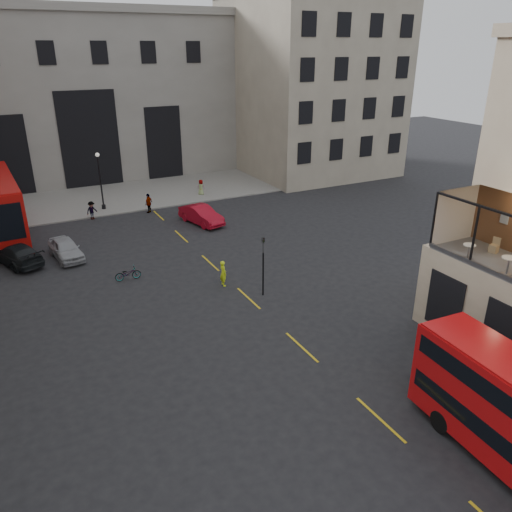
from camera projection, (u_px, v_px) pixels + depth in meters
name	position (u px, v px, depth m)	size (l,w,h in m)	color
ground	(417.00, 405.00, 21.29)	(140.00, 140.00, 0.00)	black
gateway	(76.00, 93.00, 54.68)	(35.00, 10.60, 18.00)	gray
building_right	(308.00, 80.00, 58.40)	(16.60, 18.60, 20.00)	#AA9F89
pavement_far	(96.00, 199.00, 49.73)	(40.00, 12.00, 0.12)	slate
traffic_light_near	(263.00, 259.00, 29.71)	(0.16, 0.20, 3.80)	black
street_lamp_b	(101.00, 185.00, 45.56)	(0.36, 0.36, 5.33)	black
car_a	(66.00, 249.00, 35.67)	(1.72, 4.26, 1.45)	#9D9FA5
car_b	(201.00, 215.00, 42.64)	(1.64, 4.70, 1.55)	#A0091A
car_c	(17.00, 254.00, 34.75)	(2.02, 4.96, 1.44)	black
bicycle	(128.00, 274.00, 32.48)	(0.58, 1.67, 0.88)	gray
cyclist	(223.00, 273.00, 31.56)	(0.62, 0.40, 1.69)	#DEFF1A
pedestrian_b	(92.00, 210.00, 43.69)	(1.05, 0.60, 1.62)	gray
pedestrian_c	(149.00, 203.00, 45.40)	(1.05, 0.44, 1.79)	gray
pedestrian_d	(201.00, 188.00, 50.73)	(0.79, 0.51, 1.62)	gray
cafe_table_mid	(509.00, 263.00, 22.34)	(0.66, 0.66, 0.83)	silver
cafe_table_far	(469.00, 249.00, 24.05)	(0.58, 0.58, 0.72)	white
cafe_chair_d	(494.00, 248.00, 24.84)	(0.46, 0.46, 0.77)	tan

